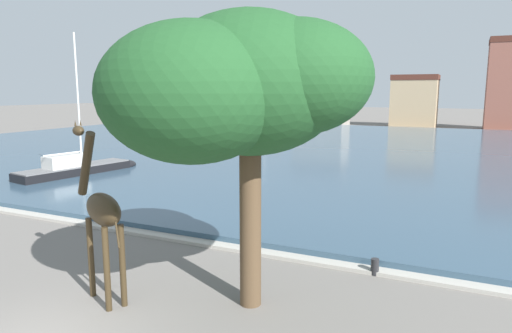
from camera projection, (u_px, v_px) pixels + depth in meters
The scene contains 11 objects.
harbor_water at pixel (366, 150), 40.83m from camera, with size 86.46×54.81×0.32m, color #334C60.
quay_edge_coping at pixel (207, 244), 16.12m from camera, with size 86.46×0.50×0.12m, color #ADA89E.
giraffe_statue at pixel (101, 212), 11.59m from camera, with size 2.54×1.52×4.66m.
sailboat_white at pixel (247, 126), 61.84m from camera, with size 4.27×8.05×8.78m.
sailboat_black at pixel (83, 169), 28.55m from camera, with size 3.03×8.44×8.92m.
sailboat_green at pixel (264, 133), 52.57m from camera, with size 3.46×8.88×6.14m.
shade_tree at pixel (243, 87), 10.67m from camera, with size 5.76×6.15×7.32m.
mooring_bollard at pixel (375, 267), 13.50m from camera, with size 0.24×0.24×0.50m, color #232326.
townhouse_tall_gabled at pixel (322, 100), 72.61m from camera, with size 8.23×5.53×8.08m.
townhouse_end_terrace at pixel (414, 101), 68.85m from camera, with size 6.63×5.90×7.82m.
townhouse_corner_house at pixel (510, 84), 62.72m from camera, with size 5.88×5.66×12.67m.
Camera 1 is at (8.10, -6.21, 5.43)m, focal length 31.75 mm.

